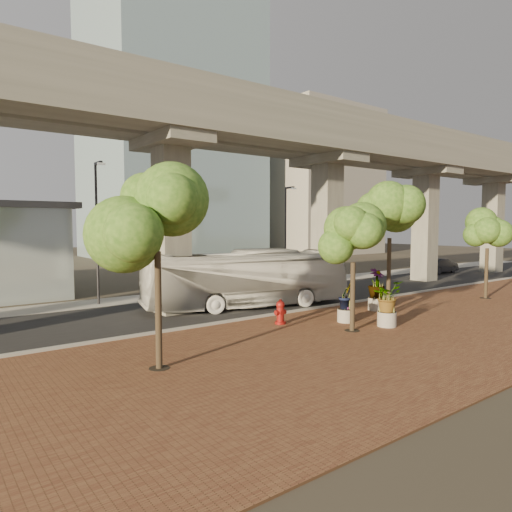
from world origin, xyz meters
TOP-DOWN VIEW (x-y plane):
  - ground at (0.00, 0.00)m, footprint 160.00×160.00m
  - brick_plaza at (0.00, -8.00)m, footprint 70.00×13.00m
  - asphalt_road at (0.00, 2.00)m, footprint 90.00×8.00m
  - curb_strip at (0.00, -2.00)m, footprint 70.00×0.25m
  - far_sidewalk at (0.00, 7.50)m, footprint 90.00×3.00m
  - transit_viaduct at (0.00, 2.00)m, footprint 72.00×5.60m
  - midrise_block at (38.00, 36.00)m, footprint 18.00×16.00m
  - transit_bus at (-1.80, 0.84)m, footprint 12.41×5.69m
  - parked_car at (24.33, 4.30)m, footprint 4.55×1.68m
  - fire_hydrant at (-3.18, -3.83)m, footprint 0.60×0.54m
  - planter_front at (0.50, -7.28)m, footprint 1.98×1.98m
  - planter_right at (3.41, -4.37)m, footprint 2.19×2.19m
  - planter_left at (-0.32, -5.44)m, footprint 1.81×1.81m
  - street_tree_far_west at (-10.84, -6.61)m, footprint 3.93×3.93m
  - street_tree_near_west at (-1.50, -6.89)m, footprint 3.34×3.34m
  - street_tree_near_east at (3.39, -5.20)m, footprint 4.02×4.02m
  - street_tree_far_east at (12.47, -6.06)m, footprint 3.27×3.27m
  - streetlamp_west at (-8.41, 6.89)m, footprint 0.42×1.23m
  - streetlamp_east at (6.93, 7.39)m, footprint 0.39×1.13m

SIDE VIEW (x-z plane):
  - ground at x=0.00m, z-range 0.00..0.00m
  - asphalt_road at x=0.00m, z-range 0.00..0.04m
  - brick_plaza at x=0.00m, z-range 0.00..0.06m
  - far_sidewalk at x=0.00m, z-range 0.00..0.06m
  - curb_strip at x=0.00m, z-range 0.00..0.16m
  - fire_hydrant at x=-3.18m, z-range 0.04..1.23m
  - parked_car at x=24.33m, z-range 0.00..1.49m
  - planter_left at x=-0.32m, z-range 0.27..2.27m
  - planter_front at x=0.50m, z-range 0.29..2.47m
  - planter_right at x=3.41m, z-range 0.31..2.65m
  - transit_bus at x=-1.80m, z-range 0.00..3.37m
  - street_tree_near_west at x=-1.50m, z-range 1.33..6.94m
  - street_tree_far_east at x=12.47m, z-range 1.41..7.13m
  - streetlamp_east at x=6.93m, z-range 0.66..8.49m
  - streetlamp_west at x=-8.41m, z-range 0.71..9.20m
  - street_tree_far_west at x=-10.84m, z-range 1.69..8.57m
  - street_tree_near_east at x=3.39m, z-range 1.75..8.85m
  - transit_viaduct at x=0.00m, z-range 1.09..13.49m
  - midrise_block at x=38.00m, z-range 0.00..24.00m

